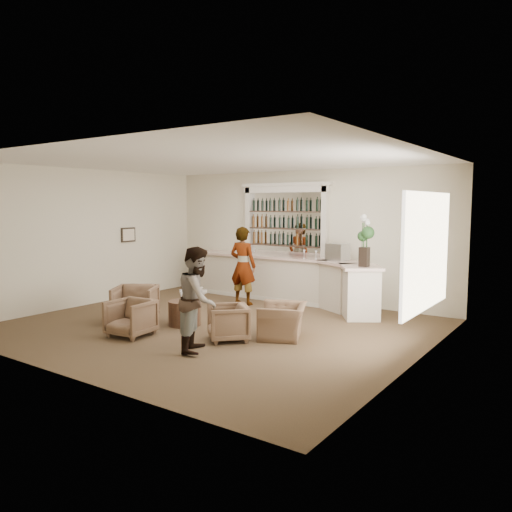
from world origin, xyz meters
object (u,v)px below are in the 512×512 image
Objects in this scene: armchair_left at (135,304)px; armchair_far at (283,321)px; bar_counter at (287,279)px; espresso_machine at (338,252)px; guest at (198,299)px; sommelier at (243,266)px; cocktail_table at (185,313)px; armchair_center at (131,318)px; flower_vase at (365,238)px; armchair_right at (228,323)px.

armchair_far is (3.12, 0.77, -0.08)m from armchair_left.
armchair_left is at bearing -111.16° from bar_counter.
espresso_machine is at bearing 161.24° from armchair_far.
espresso_machine is at bearing -33.05° from guest.
sommelier is 3.93m from guest.
espresso_machine is at bearing 60.86° from cocktail_table.
cocktail_table is 3.90m from espresso_machine.
guest is 1.73m from armchair_center.
bar_counter is 2.71m from flower_vase.
armchair_right is (1.44, -0.40, 0.08)m from cocktail_table.
sommelier is 2.01× the size of armchair_far.
armchair_center is 5.03m from espresso_machine.
cocktail_table is 1.23m from armchair_center.
cocktail_table is at bearing -151.23° from armchair_right.
armchair_right is 1.02m from armchair_far.
bar_counter is 3.97m from armchair_left.
espresso_machine is 0.42× the size of flower_vase.
armchair_right is 1.58× the size of espresso_machine.
bar_counter is 4.53m from armchair_center.
bar_counter reaches higher than armchair_far.
cocktail_table is at bearing -97.95° from bar_counter.
armchair_left reaches higher than armchair_right.
bar_counter is at bearing -15.59° from guest.
armchair_far is (2.38, 1.54, -0.03)m from armchair_center.
guest is 2.33× the size of armchair_center.
armchair_center is 1.86m from armchair_right.
flower_vase is at bearing 45.49° from armchair_center.
guest reaches higher than cocktail_table.
guest is at bearing -110.28° from flower_vase.
espresso_machine is at bearing 128.17° from armchair_right.
espresso_machine is (2.80, 3.71, 0.95)m from armchair_left.
guest reaches higher than armchair_left.
guest is at bearing -47.64° from armchair_right.
armchair_right is at bearing -68.60° from armchair_far.
armchair_far is (2.14, 0.34, 0.06)m from cocktail_table.
flower_vase reaches higher than armchair_right.
cocktail_table is 0.60× the size of flower_vase.
armchair_right is 3.55m from flower_vase.
sommelier is at bearing -176.70° from flower_vase.
armchair_right is at bearing -31.65° from armchair_left.
cocktail_table is (-0.46, -3.27, -0.32)m from bar_counter.
espresso_machine reaches higher than armchair_center.
flower_vase is (1.35, 2.95, 1.43)m from armchair_right.
flower_vase reaches higher than armchair_far.
armchair_center reaches higher than armchair_far.
armchair_center is at bearing -101.30° from cocktail_table.
sommelier is 2.31m from espresso_machine.
armchair_center is 2.84m from armchair_far.
espresso_machine is (-0.31, 2.94, 1.03)m from armchair_far.
espresso_machine is (2.07, 4.48, 1.00)m from armchair_center.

